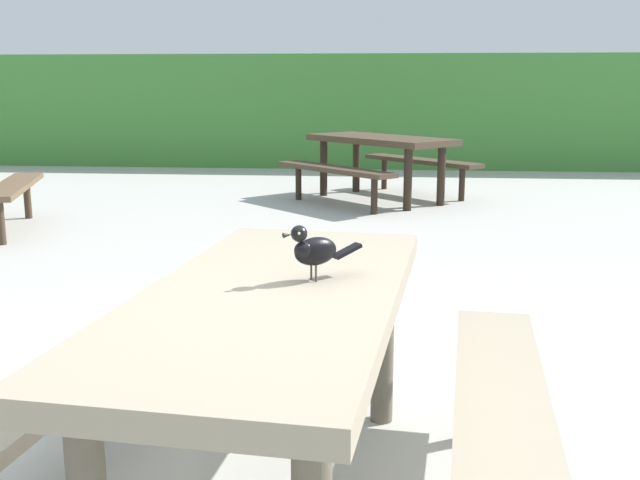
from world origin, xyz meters
The scene contains 4 objects.
hedge_wall centered at (0.00, 10.77, 0.89)m, with size 28.00×2.23×1.78m, color #428438.
picnic_table_foreground centered at (0.02, 0.04, 0.56)m, with size 1.84×1.87×0.74m.
bird_grackle centered at (0.14, 0.13, 0.84)m, with size 0.24×0.20×0.18m.
picnic_table_mid_right centered at (0.26, 6.53, 0.56)m, with size 2.40×2.40×0.74m.
Camera 1 is at (0.37, -2.15, 1.36)m, focal length 42.07 mm.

